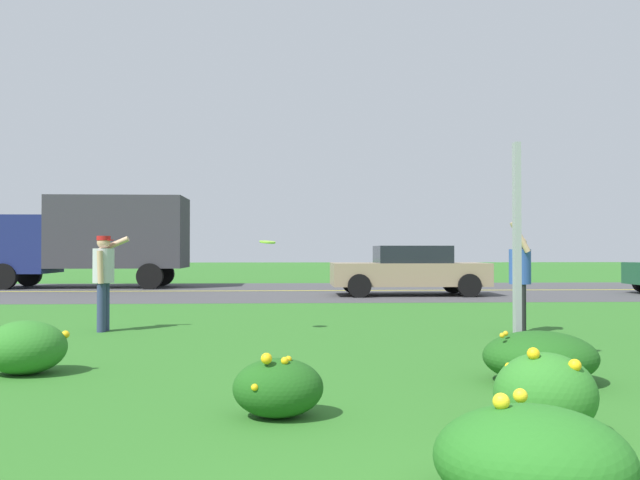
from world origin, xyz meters
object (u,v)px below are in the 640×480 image
sign_post_near_path (517,255)px  car_tan_center_left (409,270)px  person_thrower_red_cap_gray_shirt (104,273)px  person_catcher_blue_shirt (520,275)px  frisbee_lime (267,242)px  box_truck_navy (94,237)px

sign_post_near_path → car_tan_center_left: bearing=85.1°
person_thrower_red_cap_gray_shirt → person_catcher_blue_shirt: size_ratio=0.87×
person_thrower_red_cap_gray_shirt → person_catcher_blue_shirt: person_catcher_blue_shirt is taller
frisbee_lime → box_truck_navy: (-6.49, 13.02, 0.35)m
box_truck_navy → car_tan_center_left: bearing=-23.4°
frisbee_lime → box_truck_navy: size_ratio=0.04×
sign_post_near_path → car_tan_center_left: (1.04, 12.00, -0.52)m
box_truck_navy → person_thrower_red_cap_gray_shirt: bearing=-73.3°
sign_post_near_path → person_catcher_blue_shirt: (1.15, 3.12, -0.34)m
sign_post_near_path → person_thrower_red_cap_gray_shirt: sign_post_near_path is taller
sign_post_near_path → person_thrower_red_cap_gray_shirt: size_ratio=1.62×
car_tan_center_left → box_truck_navy: size_ratio=0.67×
person_catcher_blue_shirt → car_tan_center_left: 8.89m
person_thrower_red_cap_gray_shirt → car_tan_center_left: bearing=51.6°
sign_post_near_path → box_truck_navy: (-9.37, 16.50, 0.54)m
person_thrower_red_cap_gray_shirt → car_tan_center_left: size_ratio=0.35×
person_catcher_blue_shirt → box_truck_navy: (-10.51, 13.38, 0.88)m
frisbee_lime → sign_post_near_path: bearing=-50.5°
person_thrower_red_cap_gray_shirt → person_catcher_blue_shirt: bearing=-5.0°
car_tan_center_left → box_truck_navy: bearing=156.6°
person_thrower_red_cap_gray_shirt → box_truck_navy: bearing=106.7°
person_thrower_red_cap_gray_shirt → box_truck_navy: 13.39m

